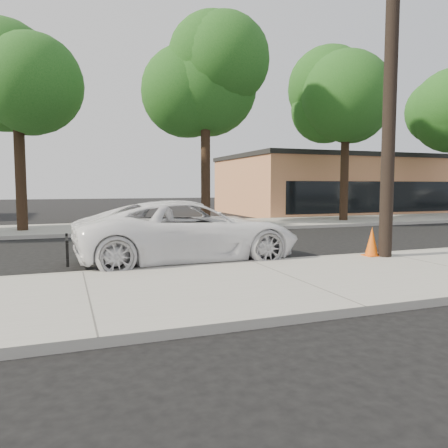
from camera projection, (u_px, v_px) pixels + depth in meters
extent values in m
plane|color=black|center=(222.00, 254.00, 12.85)|extent=(120.00, 120.00, 0.00)
cube|color=gray|center=(295.00, 282.00, 8.82)|extent=(90.00, 4.40, 0.15)
cube|color=gray|center=(161.00, 227.00, 20.78)|extent=(90.00, 5.00, 0.15)
cube|color=#9E9B93|center=(251.00, 264.00, 10.88)|extent=(90.00, 0.12, 0.16)
cube|color=#C67852|center=(348.00, 186.00, 33.14)|extent=(18.00, 10.00, 4.00)
cylinder|color=black|center=(390.00, 82.00, 11.16)|extent=(0.34, 0.34, 9.00)
cylinder|color=black|center=(21.00, 180.00, 18.25)|extent=(0.44, 0.44, 4.25)
sphere|color=#144313|center=(17.00, 94.00, 17.94)|extent=(4.20, 4.20, 4.20)
sphere|color=#144313|center=(30.00, 64.00, 17.64)|extent=(3.36, 3.36, 3.36)
cylinder|color=black|center=(206.00, 175.00, 20.61)|extent=(0.44, 0.44, 4.75)
sphere|color=#144313|center=(205.00, 89.00, 20.26)|extent=(4.80, 4.80, 4.80)
sphere|color=#144313|center=(222.00, 59.00, 19.92)|extent=(3.84, 3.84, 3.84)
cylinder|color=black|center=(344.00, 180.00, 23.66)|extent=(0.44, 0.44, 4.40)
sphere|color=#144313|center=(346.00, 111.00, 23.34)|extent=(4.35, 4.35, 4.35)
sphere|color=#144313|center=(361.00, 88.00, 23.03)|extent=(3.48, 3.48, 3.48)
imported|color=white|center=(189.00, 231.00, 11.49)|extent=(5.93, 2.82, 1.63)
cube|color=#EE5B0C|center=(371.00, 255.00, 11.64)|extent=(0.40, 0.40, 0.02)
cone|color=#EE5B0C|center=(372.00, 241.00, 11.61)|extent=(0.36, 0.36, 0.77)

